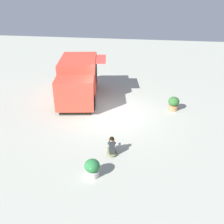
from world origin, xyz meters
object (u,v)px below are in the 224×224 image
Objects in this scene: person_customer at (112,147)px; planter_flowering_near at (174,103)px; food_truck at (78,81)px; planter_flowering_far at (92,168)px.

planter_flowering_near is at bearing 58.97° from person_customer.
food_truck reaches higher than planter_flowering_near.
food_truck is at bearing 108.83° from planter_flowering_far.
food_truck is 7.26m from planter_flowering_far.
person_customer is (2.82, -5.38, -0.77)m from food_truck.
person_customer is 1.09× the size of planter_flowering_near.
planter_flowering_near is at bearing -8.99° from food_truck.
planter_flowering_near is (5.53, -0.87, -0.67)m from food_truck.
person_customer is 1.53m from planter_flowering_far.
planter_flowering_near is 1.09× the size of planter_flowering_far.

